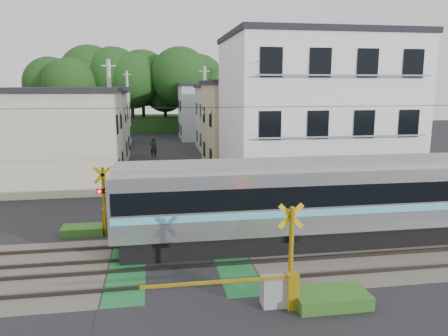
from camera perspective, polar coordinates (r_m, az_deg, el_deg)
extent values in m
plane|color=black|center=(16.43, -5.71, -12.27)|extent=(120.00, 120.00, 0.00)
cube|color=#47423A|center=(16.43, -5.71, -12.26)|extent=(120.00, 6.00, 0.00)
cube|color=black|center=(16.43, -5.71, -12.25)|extent=(5.20, 120.00, 0.00)
cube|color=#145126|center=(16.44, -12.49, -12.44)|extent=(1.30, 6.00, 0.00)
cube|color=#145126|center=(16.64, 0.97, -11.89)|extent=(1.30, 6.00, 0.00)
cube|color=#3F3833|center=(14.67, -5.21, -14.89)|extent=(120.00, 0.08, 0.14)
cube|color=#3F3833|center=(15.95, -5.60, -12.73)|extent=(120.00, 0.08, 0.14)
cube|color=#3F3833|center=(16.87, -5.83, -11.39)|extent=(120.00, 0.08, 0.14)
cube|color=#3F3833|center=(18.17, -6.11, -9.74)|extent=(120.00, 0.08, 0.14)
cube|color=black|center=(18.62, 12.38, -8.30)|extent=(16.01, 2.20, 0.83)
cube|color=black|center=(17.44, -6.04, -9.90)|extent=(2.22, 2.04, 0.56)
cube|color=black|center=(21.46, 27.12, -7.09)|extent=(2.22, 2.04, 0.56)
cube|color=silver|center=(18.16, 12.58, -3.45)|extent=(16.67, 2.59, 2.41)
cube|color=black|center=(18.10, 12.62, -2.56)|extent=(16.41, 2.63, 0.82)
cube|color=#56BCD8|center=(18.25, 12.54, -4.48)|extent=(16.51, 2.62, 0.26)
cube|color=slate|center=(17.89, 12.75, 0.64)|extent=(16.34, 2.13, 0.22)
cube|color=black|center=(16.87, -14.54, -3.36)|extent=(0.10, 2.23, 1.45)
cylinder|color=yellow|center=(13.10, 8.73, -11.39)|extent=(0.14, 0.14, 3.00)
cube|color=yellow|center=(12.79, 8.74, -6.23)|extent=(0.77, 0.05, 0.77)
cube|color=yellow|center=(12.79, 8.74, -6.23)|extent=(0.77, 0.05, 0.77)
cube|color=black|center=(13.01, 8.65, -9.18)|extent=(0.55, 0.05, 0.20)
sphere|color=#FF0C07|center=(13.01, 7.89, -9.15)|extent=(0.16, 0.16, 0.16)
sphere|color=#FF0C07|center=(13.11, 9.25, -9.04)|extent=(0.16, 0.16, 0.16)
cube|color=gray|center=(13.39, 6.48, -15.74)|extent=(0.70, 0.50, 0.90)
cube|color=yellow|center=(13.27, 8.95, -15.59)|extent=(0.30, 0.30, 1.10)
cube|color=yellow|center=(12.59, -1.09, -14.68)|extent=(4.20, 0.08, 0.08)
cylinder|color=yellow|center=(19.46, -15.37, -4.27)|extent=(0.14, 0.14, 3.00)
cube|color=yellow|center=(19.09, -15.58, -0.87)|extent=(0.77, 0.05, 0.77)
cube|color=yellow|center=(19.09, -15.58, -0.87)|extent=(0.77, 0.05, 0.77)
cube|color=black|center=(19.24, -15.48, -2.91)|extent=(0.55, 0.05, 0.20)
sphere|color=#FF0C07|center=(19.20, -15.97, -2.96)|extent=(0.16, 0.16, 0.16)
sphere|color=#FF0C07|center=(19.17, -15.02, -2.94)|extent=(0.16, 0.16, 0.16)
cube|color=gray|center=(19.70, -13.76, -7.19)|extent=(0.70, 0.50, 0.90)
cube|color=yellow|center=(19.96, -15.17, -6.73)|extent=(0.30, 0.30, 1.10)
cube|color=yellow|center=(19.72, -8.69, -5.32)|extent=(4.20, 0.08, 0.08)
cube|color=white|center=(26.41, 11.52, 6.36)|extent=(10.00, 8.00, 9.00)
cube|color=black|center=(26.48, 11.91, 16.44)|extent=(10.20, 8.16, 0.30)
cube|color=black|center=(21.90, 5.89, -2.28)|extent=(1.10, 0.06, 1.40)
cube|color=black|center=(22.66, 11.88, -2.02)|extent=(1.10, 0.06, 1.40)
cube|color=black|center=(23.65, 17.43, -1.75)|extent=(1.10, 0.06, 1.40)
cube|color=black|center=(24.84, 22.49, -1.50)|extent=(1.10, 0.06, 1.40)
cube|color=gray|center=(23.08, 14.92, -3.45)|extent=(9.00, 0.06, 0.08)
cube|color=black|center=(21.43, 6.05, 5.56)|extent=(1.10, 0.06, 1.40)
cube|color=black|center=(22.21, 12.18, 5.56)|extent=(1.10, 0.06, 1.40)
cube|color=black|center=(23.22, 17.84, 5.50)|extent=(1.10, 0.06, 1.40)
cube|color=black|center=(24.43, 22.99, 5.40)|extent=(1.10, 0.06, 1.40)
cube|color=gray|center=(22.56, 15.29, 3.96)|extent=(9.00, 0.06, 0.08)
cube|color=black|center=(21.38, 6.21, 13.59)|extent=(1.10, 0.06, 1.40)
cube|color=black|center=(22.16, 12.49, 13.30)|extent=(1.10, 0.06, 1.40)
cube|color=black|center=(23.17, 18.28, 12.90)|extent=(1.10, 0.06, 1.40)
cube|color=black|center=(24.38, 23.51, 12.42)|extent=(1.10, 0.06, 1.40)
cube|color=gray|center=(22.42, 15.67, 11.59)|extent=(9.00, 0.06, 0.08)
cube|color=beige|center=(29.85, -20.21, 3.50)|extent=(7.00, 7.00, 6.00)
cube|color=black|center=(29.65, -20.60, 9.54)|extent=(7.35, 7.35, 0.30)
cube|color=black|center=(27.91, -13.52, -0.13)|extent=(0.06, 1.00, 1.20)
cube|color=black|center=(31.35, -13.08, 1.06)|extent=(0.06, 1.00, 1.20)
cube|color=black|center=(27.54, -13.77, 5.60)|extent=(0.06, 1.00, 1.20)
cube|color=black|center=(31.02, -13.30, 6.16)|extent=(0.06, 1.00, 1.20)
cube|color=tan|center=(34.14, 3.68, 5.38)|extent=(7.00, 8.00, 6.50)
cube|color=black|center=(33.99, 3.75, 11.10)|extent=(7.35, 8.40, 0.30)
cube|color=black|center=(31.80, -1.76, 1.46)|extent=(0.06, 1.00, 1.20)
cube|color=black|center=(35.72, -2.62, 2.48)|extent=(0.06, 1.00, 1.20)
cube|color=black|center=(31.47, -1.79, 6.50)|extent=(0.06, 1.00, 1.20)
cube|color=black|center=(35.43, -2.65, 6.96)|extent=(0.06, 1.00, 1.20)
cube|color=#A6A8AB|center=(38.76, -18.50, 4.96)|extent=(8.00, 7.00, 5.80)
cube|color=black|center=(38.60, -18.77, 9.47)|extent=(8.40, 7.35, 0.30)
cube|color=black|center=(36.78, -12.56, 2.47)|extent=(0.06, 1.00, 1.20)
cube|color=black|center=(40.24, -12.30, 3.17)|extent=(0.06, 1.00, 1.20)
cube|color=black|center=(36.50, -12.74, 6.82)|extent=(0.06, 1.00, 1.20)
cube|color=black|center=(39.98, -12.46, 7.15)|extent=(0.06, 1.00, 1.20)
cube|color=#A6A8AB|center=(43.99, 1.24, 6.39)|extent=(7.00, 7.00, 6.20)
cube|color=black|center=(43.86, 1.26, 10.63)|extent=(7.35, 7.35, 0.30)
cube|color=black|center=(41.92, -3.09, 3.69)|extent=(0.06, 1.00, 1.20)
cube|color=black|center=(45.38, -3.57, 4.22)|extent=(0.06, 1.00, 1.20)
cube|color=black|center=(41.68, -3.12, 7.51)|extent=(0.06, 1.00, 1.20)
cube|color=black|center=(45.15, -3.62, 7.75)|extent=(0.06, 1.00, 1.20)
cube|color=beige|center=(48.60, -16.45, 6.25)|extent=(7.00, 8.00, 6.00)
cube|color=black|center=(48.48, -16.65, 9.96)|extent=(7.35, 8.40, 0.30)
cube|color=black|center=(46.46, -12.30, 4.15)|extent=(0.06, 1.00, 1.20)
cube|color=black|center=(50.43, -12.09, 4.65)|extent=(0.06, 1.00, 1.20)
cube|color=black|center=(46.23, -12.44, 7.59)|extent=(0.06, 1.00, 1.20)
cube|color=black|center=(50.22, -12.21, 7.83)|extent=(0.06, 1.00, 1.20)
cube|color=#A6A8AB|center=(53.72, -1.48, 7.27)|extent=(8.00, 7.00, 6.40)
cube|color=black|center=(53.62, -1.49, 10.85)|extent=(8.40, 7.35, 0.30)
cube|color=black|center=(51.72, -5.64, 4.98)|extent=(0.06, 1.00, 1.20)
cube|color=black|center=(55.20, -5.88, 5.33)|extent=(0.06, 1.00, 1.20)
cube|color=black|center=(51.52, -5.70, 8.08)|extent=(0.06, 1.00, 1.20)
cube|color=black|center=(55.01, -5.94, 8.24)|extent=(0.06, 1.00, 1.20)
cube|color=#193C14|center=(65.34, -8.62, 5.83)|extent=(40.00, 10.00, 2.00)
cylinder|color=#332114|center=(65.08, -21.49, 6.59)|extent=(0.50, 0.50, 5.15)
sphere|color=#193C14|center=(64.97, -21.74, 10.21)|extent=(7.21, 7.21, 7.21)
cylinder|color=#332114|center=(61.42, -19.25, 6.47)|extent=(0.50, 0.50, 5.01)
sphere|color=#193C14|center=(61.30, -19.48, 10.20)|extent=(7.02, 7.02, 7.02)
cylinder|color=#332114|center=(64.65, -16.90, 7.22)|extent=(0.50, 0.50, 5.99)
sphere|color=#193C14|center=(64.58, -17.13, 11.46)|extent=(8.39, 8.39, 8.39)
cylinder|color=#332114|center=(63.17, -14.03, 7.22)|extent=(0.50, 0.50, 5.84)
sphere|color=#193C14|center=(63.09, -14.22, 11.46)|extent=(8.18, 8.18, 8.18)
cylinder|color=#332114|center=(62.03, -11.84, 7.05)|extent=(0.50, 0.50, 5.41)
sphere|color=#193C14|center=(61.92, -11.99, 11.05)|extent=(7.58, 7.58, 7.58)
cylinder|color=#332114|center=(64.90, -10.47, 7.40)|extent=(0.50, 0.50, 5.74)
sphere|color=#193C14|center=(64.81, -10.61, 11.46)|extent=(8.04, 8.04, 8.04)
cylinder|color=#332114|center=(63.83, -7.66, 6.84)|extent=(0.50, 0.50, 4.43)
sphere|color=#193C14|center=(63.69, -7.74, 10.02)|extent=(6.20, 6.20, 6.20)
cylinder|color=#332114|center=(61.06, -5.65, 7.37)|extent=(0.50, 0.50, 5.83)
sphere|color=#193C14|center=(60.97, -5.73, 11.74)|extent=(8.16, 8.16, 8.16)
cylinder|color=#332114|center=(65.57, -3.33, 7.48)|extent=(0.50, 0.50, 5.50)
sphere|color=#193C14|center=(65.47, -3.37, 11.33)|extent=(7.70, 7.70, 7.70)
cylinder|color=#332114|center=(62.29, -0.99, 6.86)|extent=(0.50, 0.50, 4.49)
sphere|color=#193C14|center=(62.16, -1.00, 10.17)|extent=(6.28, 6.28, 6.28)
cylinder|color=#332114|center=(62.81, 1.51, 6.76)|extent=(0.50, 0.50, 4.19)
sphere|color=#193C14|center=(62.67, 1.52, 9.82)|extent=(5.87, 5.87, 5.87)
cylinder|color=#332114|center=(65.55, 3.74, 7.22)|extent=(0.50, 0.50, 4.91)
sphere|color=#193C14|center=(65.44, 3.78, 10.65)|extent=(6.87, 6.87, 6.87)
cube|color=black|center=(17.72, 13.60, 7.82)|extent=(60.00, 0.02, 0.02)
cylinder|color=#A5A5A0|center=(28.33, -14.52, 5.50)|extent=(0.26, 0.26, 8.00)
cube|color=#A5A5A0|center=(28.25, -14.87, 12.79)|extent=(0.90, 0.08, 0.08)
cylinder|color=#A5A5A0|center=(37.46, -2.51, 7.01)|extent=(0.26, 0.26, 8.00)
cube|color=#A5A5A0|center=(37.40, -2.56, 12.52)|extent=(0.90, 0.08, 0.08)
cylinder|color=#A5A5A0|center=(49.24, -12.41, 7.65)|extent=(0.26, 0.26, 8.00)
cube|color=#A5A5A0|center=(49.19, -12.58, 11.84)|extent=(0.90, 0.08, 0.08)
cube|color=black|center=(38.71, -13.40, 11.89)|extent=(0.02, 42.00, 0.02)
cube|color=black|center=(38.88, -2.82, 12.16)|extent=(0.02, 42.00, 0.02)
imported|color=black|center=(40.10, -9.20, 2.64)|extent=(0.68, 0.48, 1.76)
cube|color=#2D5E1E|center=(13.86, 13.75, -16.19)|extent=(2.20, 1.20, 0.40)
cube|color=#2D5E1E|center=(20.25, -17.94, -7.73)|extent=(1.80, 1.00, 0.36)
cube|color=#2D5E1E|center=(20.11, 6.97, -7.49)|extent=(1.50, 0.90, 0.30)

